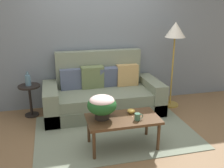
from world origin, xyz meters
TOP-DOWN VIEW (x-y plane):
  - ground_plane at (0.00, 0.00)m, footprint 14.00×14.00m
  - wall_back at (0.00, 1.31)m, footprint 6.40×0.12m
  - area_rug at (0.00, -0.01)m, footprint 2.43×1.65m
  - couch at (-0.02, 0.82)m, footprint 2.09×0.94m
  - coffee_table at (-0.00, -0.43)m, footprint 0.99×0.54m
  - side_table at (-1.29, 0.94)m, footprint 0.38×0.38m
  - floor_lamp at (1.32, 0.78)m, footprint 0.37×0.37m
  - potted_plant at (-0.28, -0.38)m, footprint 0.40×0.40m
  - coffee_mug at (0.17, -0.55)m, footprint 0.12×0.08m
  - snack_bowl at (0.15, -0.32)m, footprint 0.11×0.11m
  - table_vase at (-1.30, 0.94)m, footprint 0.09×0.09m

SIDE VIEW (x-z plane):
  - ground_plane at x=0.00m, z-range 0.00..0.00m
  - area_rug at x=0.00m, z-range 0.00..0.01m
  - couch at x=-0.02m, z-range -0.22..0.87m
  - coffee_table at x=0.00m, z-range 0.17..0.61m
  - side_table at x=-1.29m, z-range 0.11..0.68m
  - snack_bowl at x=0.15m, z-range 0.44..0.50m
  - coffee_mug at x=0.17m, z-range 0.44..0.54m
  - potted_plant at x=-0.28m, z-range 0.48..0.80m
  - table_vase at x=-1.30m, z-range 0.55..0.79m
  - floor_lamp at x=1.32m, z-range 0.53..2.14m
  - wall_back at x=0.00m, z-range 0.00..2.78m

